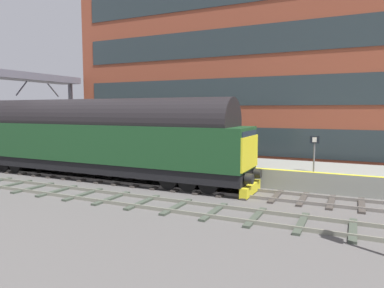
{
  "coord_description": "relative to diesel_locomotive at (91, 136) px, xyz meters",
  "views": [
    {
      "loc": [
        -16.14,
        -7.47,
        4.06
      ],
      "look_at": [
        0.2,
        0.21,
        2.29
      ],
      "focal_mm": 32.87,
      "sensor_mm": 36.0,
      "label": 1
    }
  ],
  "objects": [
    {
      "name": "station_platform",
      "position": [
        3.6,
        -6.7,
        -1.99
      ],
      "size": [
        4.0,
        44.0,
        1.01
      ],
      "color": "gray",
      "rests_on": "ground"
    },
    {
      "name": "ground_plane",
      "position": [
        -0.0,
        -6.7,
        -2.49
      ],
      "size": [
        140.0,
        140.0,
        0.0
      ],
      "primitive_type": "plane",
      "color": "#5A5755",
      "rests_on": "ground"
    },
    {
      "name": "diesel_locomotive",
      "position": [
        0.0,
        0.0,
        0.0
      ],
      "size": [
        2.74,
        19.64,
        4.68
      ],
      "color": "black",
      "rests_on": "ground"
    },
    {
      "name": "station_building",
      "position": [
        9.97,
        -7.52,
        6.05
      ],
      "size": [
        5.26,
        29.33,
        17.08
      ],
      "color": "brown",
      "rests_on": "ground"
    },
    {
      "name": "platform_number_sign",
      "position": [
        1.87,
        -12.33,
        -0.3
      ],
      "size": [
        0.1,
        0.44,
        1.77
      ],
      "color": "slate",
      "rests_on": "station_platform"
    },
    {
      "name": "track_adjacent_west",
      "position": [
        -3.52,
        -6.7,
        -2.43
      ],
      "size": [
        2.5,
        60.0,
        0.15
      ],
      "color": "gray",
      "rests_on": "ground"
    },
    {
      "name": "overhead_footbridge",
      "position": [
        0.29,
        7.79,
        3.57
      ],
      "size": [
        12.82,
        2.0,
        6.68
      ],
      "color": "slate",
      "rests_on": "ground"
    },
    {
      "name": "track_main",
      "position": [
        -0.0,
        -6.7,
        -2.43
      ],
      "size": [
        2.5,
        60.0,
        0.15
      ],
      "color": "slate",
      "rests_on": "ground"
    },
    {
      "name": "waiting_passenger",
      "position": [
        3.54,
        -2.85,
        -0.5
      ],
      "size": [
        0.34,
        0.51,
        1.64
      ],
      "rotation": [
        0.0,
        0.0,
        1.57
      ],
      "color": "#332A39",
      "rests_on": "station_platform"
    }
  ]
}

